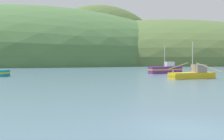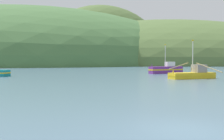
{
  "view_description": "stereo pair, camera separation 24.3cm",
  "coord_description": "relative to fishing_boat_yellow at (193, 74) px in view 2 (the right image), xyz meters",
  "views": [
    {
      "loc": [
        -5.77,
        -11.4,
        3.09
      ],
      "look_at": [
        2.97,
        29.44,
        1.4
      ],
      "focal_mm": 46.19,
      "sensor_mm": 36.0,
      "label": 1
    },
    {
      "loc": [
        -5.53,
        -11.45,
        3.09
      ],
      "look_at": [
        2.97,
        29.44,
        1.4
      ],
      "focal_mm": 46.19,
      "sensor_mm": 36.0,
      "label": 2
    }
  ],
  "objects": [
    {
      "name": "ground_plane",
      "position": [
        -15.6,
        -29.05,
        -0.68
      ],
      "size": [
        600.0,
        600.0,
        0.0
      ],
      "primitive_type": "plane",
      "color": "slate"
    },
    {
      "name": "hill_far_center",
      "position": [
        21.97,
        214.8,
        -0.68
      ],
      "size": [
        116.21,
        92.97,
        100.61
      ],
      "primitive_type": "ellipsoid",
      "color": "#516B38",
      "rests_on": "ground"
    },
    {
      "name": "hill_mid_left",
      "position": [
        50.56,
        132.01,
        -0.68
      ],
      "size": [
        188.37,
        150.7,
        51.99
      ],
      "primitive_type": "ellipsoid",
      "color": "#516B38",
      "rests_on": "ground"
    },
    {
      "name": "hill_far_left",
      "position": [
        -36.46,
        196.4,
        -0.68
      ],
      "size": [
        217.03,
        173.62,
        50.31
      ],
      "primitive_type": "ellipsoid",
      "color": "#386633",
      "rests_on": "ground"
    },
    {
      "name": "hill_far_right",
      "position": [
        -33.69,
        133.08,
        -0.68
      ],
      "size": [
        194.73,
        155.78,
        62.38
      ],
      "primitive_type": "ellipsoid",
      "color": "#47703D",
      "rests_on": "ground"
    },
    {
      "name": "fishing_boat_yellow",
      "position": [
        0.0,
        0.0,
        0.0
      ],
      "size": [
        7.71,
        12.59,
        5.93
      ],
      "rotation": [
        0.0,
        0.0,
        3.32
      ],
      "color": "gold",
      "rests_on": "ground"
    },
    {
      "name": "fishing_boat_purple",
      "position": [
        1.79,
        14.99,
        0.16
      ],
      "size": [
        7.68,
        3.4,
        5.97
      ],
      "rotation": [
        0.0,
        0.0,
        3.38
      ],
      "color": "#6B2D84",
      "rests_on": "ground"
    }
  ]
}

